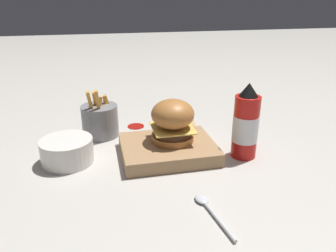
{
  "coord_description": "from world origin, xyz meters",
  "views": [
    {
      "loc": [
        -0.23,
        -0.76,
        0.42
      ],
      "look_at": [
        -0.05,
        0.02,
        0.09
      ],
      "focal_mm": 35.0,
      "sensor_mm": 36.0,
      "label": 1
    }
  ],
  "objects_px": {
    "burger": "(173,121)",
    "fries_basket": "(100,120)",
    "side_bowl": "(67,150)",
    "spoon": "(207,206)",
    "serving_board": "(168,149)",
    "ketchup_bottle": "(246,125)"
  },
  "relations": [
    {
      "from": "burger",
      "to": "fries_basket",
      "type": "xyz_separation_m",
      "value": [
        -0.19,
        0.17,
        -0.05
      ]
    },
    {
      "from": "ketchup_bottle",
      "to": "burger",
      "type": "bearing_deg",
      "value": 161.46
    },
    {
      "from": "ketchup_bottle",
      "to": "fries_basket",
      "type": "relative_size",
      "value": 1.3
    },
    {
      "from": "burger",
      "to": "side_bowl",
      "type": "xyz_separation_m",
      "value": [
        -0.28,
        0.01,
        -0.06
      ]
    },
    {
      "from": "spoon",
      "to": "burger",
      "type": "bearing_deg",
      "value": -5.4
    },
    {
      "from": "side_bowl",
      "to": "spoon",
      "type": "relative_size",
      "value": 0.85
    },
    {
      "from": "side_bowl",
      "to": "spoon",
      "type": "xyz_separation_m",
      "value": [
        0.29,
        -0.27,
        -0.03
      ]
    },
    {
      "from": "serving_board",
      "to": "ketchup_bottle",
      "type": "height_order",
      "value": "ketchup_bottle"
    },
    {
      "from": "serving_board",
      "to": "burger",
      "type": "distance_m",
      "value": 0.08
    },
    {
      "from": "spoon",
      "to": "fries_basket",
      "type": "bearing_deg",
      "value": 17.41
    },
    {
      "from": "side_bowl",
      "to": "fries_basket",
      "type": "bearing_deg",
      "value": 59.86
    },
    {
      "from": "fries_basket",
      "to": "spoon",
      "type": "relative_size",
      "value": 0.99
    },
    {
      "from": "fries_basket",
      "to": "spoon",
      "type": "xyz_separation_m",
      "value": [
        0.2,
        -0.43,
        -0.05
      ]
    },
    {
      "from": "ketchup_bottle",
      "to": "fries_basket",
      "type": "distance_m",
      "value": 0.44
    },
    {
      "from": "fries_basket",
      "to": "side_bowl",
      "type": "height_order",
      "value": "fries_basket"
    },
    {
      "from": "side_bowl",
      "to": "spoon",
      "type": "bearing_deg",
      "value": -43.07
    },
    {
      "from": "fries_basket",
      "to": "spoon",
      "type": "bearing_deg",
      "value": -65.02
    },
    {
      "from": "serving_board",
      "to": "burger",
      "type": "height_order",
      "value": "burger"
    },
    {
      "from": "side_bowl",
      "to": "spoon",
      "type": "height_order",
      "value": "side_bowl"
    },
    {
      "from": "spoon",
      "to": "side_bowl",
      "type": "bearing_deg",
      "value": 39.36
    },
    {
      "from": "ketchup_bottle",
      "to": "spoon",
      "type": "relative_size",
      "value": 1.29
    },
    {
      "from": "fries_basket",
      "to": "ketchup_bottle",
      "type": "bearing_deg",
      "value": -31.18
    }
  ]
}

